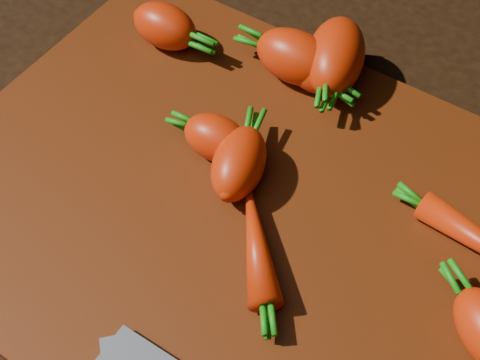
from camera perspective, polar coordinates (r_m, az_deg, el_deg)
The scene contains 9 objects.
ground at distance 0.56m, azimuth -0.56°, elevation -2.77°, with size 2.00×2.00×0.01m, color black.
cutting_board at distance 0.56m, azimuth -0.57°, elevation -2.15°, with size 0.50×0.40×0.01m, color #61250A.
carrot_0 at distance 0.66m, azimuth -6.44°, elevation 12.93°, with size 0.07×0.04×0.04m, color red.
carrot_1 at distance 0.57m, azimuth -2.07°, elevation 3.62°, with size 0.06×0.04×0.04m, color red.
carrot_2 at distance 0.63m, azimuth 8.15°, elevation 10.41°, with size 0.09×0.05×0.05m, color red.
carrot_3 at distance 0.55m, azimuth -0.10°, elevation 1.45°, with size 0.07×0.04×0.04m, color red.
carrot_4 at distance 0.63m, azimuth 4.72°, elevation 10.42°, with size 0.08×0.05×0.05m, color red.
carrot_5 at distance 0.62m, azimuth 6.12°, elevation 9.39°, with size 0.06×0.04×0.04m, color red.
carrot_9 at distance 0.51m, azimuth 1.41°, elevation -5.38°, with size 0.10×0.03×0.03m, color red.
Camera 1 is at (0.17, -0.25, 0.47)m, focal length 50.00 mm.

